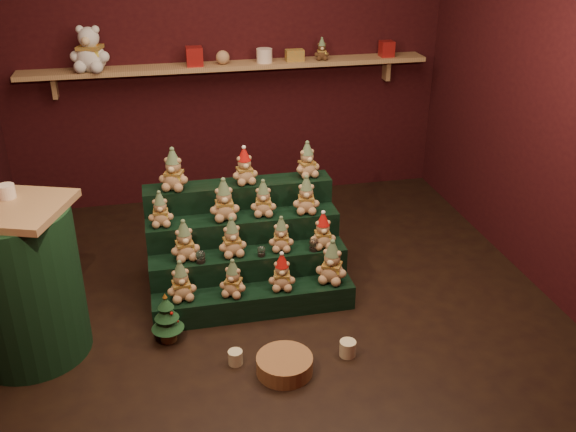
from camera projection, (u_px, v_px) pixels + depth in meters
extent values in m
plane|color=black|center=(271.00, 306.00, 4.58)|extent=(4.00, 4.00, 0.00)
cube|color=black|center=(226.00, 50.00, 5.77)|extent=(4.00, 0.10, 2.80)
cube|color=black|center=(381.00, 293.00, 2.17)|extent=(4.00, 0.10, 2.80)
cube|color=black|center=(564.00, 97.00, 4.36)|extent=(0.10, 4.00, 2.80)
cube|color=#AB7F55|center=(229.00, 66.00, 5.65)|extent=(3.60, 0.26, 0.04)
cube|color=#AB7F55|center=(55.00, 86.00, 5.48)|extent=(0.04, 0.12, 0.20)
cube|color=#AB7F55|center=(386.00, 69.00, 6.06)|extent=(0.04, 0.12, 0.20)
cube|color=black|center=(255.00, 302.00, 4.46)|extent=(1.40, 0.22, 0.18)
cube|color=black|center=(249.00, 275.00, 4.62)|extent=(1.40, 0.22, 0.36)
cube|color=black|center=(244.00, 249.00, 4.77)|extent=(1.40, 0.22, 0.54)
cube|color=black|center=(239.00, 226.00, 4.92)|extent=(1.40, 0.22, 0.72)
cylinder|color=black|center=(201.00, 261.00, 4.41)|extent=(0.06, 0.06, 0.03)
sphere|color=silver|center=(200.00, 255.00, 4.40)|extent=(0.07, 0.07, 0.07)
cylinder|color=black|center=(261.00, 254.00, 4.50)|extent=(0.05, 0.05, 0.02)
sphere|color=silver|center=(261.00, 250.00, 4.48)|extent=(0.06, 0.06, 0.06)
cylinder|color=black|center=(314.00, 249.00, 4.57)|extent=(0.07, 0.07, 0.03)
sphere|color=silver|center=(314.00, 243.00, 4.55)|extent=(0.07, 0.07, 0.07)
cube|color=#AB7F55|center=(5.00, 208.00, 3.69)|extent=(0.82, 0.76, 0.04)
cylinder|color=black|center=(22.00, 284.00, 3.92)|extent=(0.72, 0.72, 0.98)
cylinder|color=beige|center=(6.00, 191.00, 3.75)|extent=(0.10, 0.10, 0.08)
cylinder|color=#49321A|center=(169.00, 336.00, 4.21)|extent=(0.11, 0.11, 0.05)
cone|color=#163D20|center=(167.00, 321.00, 4.16)|extent=(0.21, 0.21, 0.11)
cone|color=#163D20|center=(166.00, 312.00, 4.12)|extent=(0.16, 0.16, 0.10)
cone|color=#163D20|center=(165.00, 303.00, 4.09)|extent=(0.11, 0.11, 0.07)
cone|color=orange|center=(165.00, 296.00, 4.07)|extent=(0.03, 0.03, 0.03)
cylinder|color=beige|center=(235.00, 357.00, 3.99)|extent=(0.09, 0.09, 0.09)
cylinder|color=beige|center=(348.00, 348.00, 4.06)|extent=(0.10, 0.10, 0.10)
cylinder|color=olive|center=(285.00, 365.00, 3.91)|extent=(0.36, 0.36, 0.11)
cube|color=maroon|center=(194.00, 56.00, 5.54)|extent=(0.14, 0.14, 0.16)
cylinder|color=beige|center=(264.00, 55.00, 5.66)|extent=(0.14, 0.14, 0.12)
cube|color=maroon|center=(387.00, 49.00, 5.88)|extent=(0.12, 0.12, 0.14)
sphere|color=tan|center=(223.00, 57.00, 5.59)|extent=(0.12, 0.12, 0.12)
cube|color=#C46B1B|center=(295.00, 55.00, 5.72)|extent=(0.16, 0.10, 0.10)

